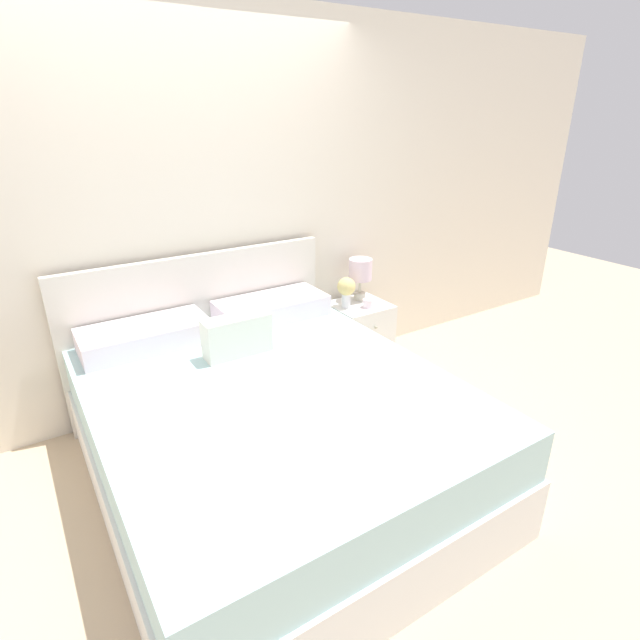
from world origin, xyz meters
The scene contains 7 objects.
ground_plane centered at (0.00, 0.00, 0.00)m, with size 12.00×12.00×0.00m, color #CCB28E.
wall_back centered at (0.00, 0.07, 1.30)m, with size 8.00×0.06×2.60m.
bed centered at (0.00, -1.01, 0.33)m, with size 1.83×2.15×1.08m.
nightstand centered at (1.22, -0.22, 0.27)m, with size 0.43×0.42×0.54m.
table_lamp centered at (1.28, -0.13, 0.78)m, with size 0.18×0.18×0.34m.
flower_vase centered at (1.10, -0.21, 0.69)m, with size 0.14×0.14×0.24m.
teacup centered at (1.22, -0.32, 0.57)m, with size 0.12×0.12×0.07m.
Camera 1 is at (-1.01, -3.13, 1.95)m, focal length 28.00 mm.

